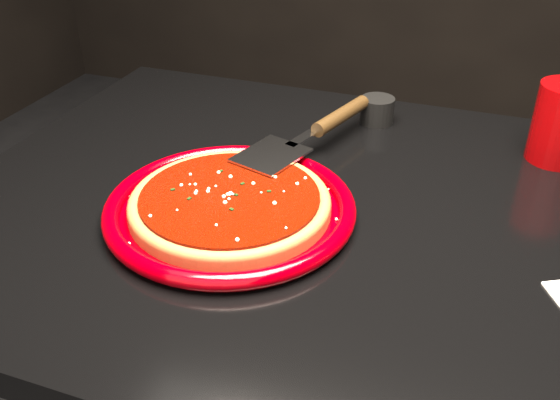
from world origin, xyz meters
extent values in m
cylinder|color=#720005|center=(-0.18, -0.07, 0.76)|extent=(0.43, 0.43, 0.03)
cylinder|color=brown|center=(-0.18, -0.07, 0.77)|extent=(0.34, 0.34, 0.01)
torus|color=brown|center=(-0.18, -0.07, 0.77)|extent=(0.34, 0.34, 0.02)
cylinder|color=#5F0A00|center=(-0.18, -0.07, 0.78)|extent=(0.30, 0.30, 0.01)
cylinder|color=black|center=(-0.06, 0.29, 0.77)|extent=(0.08, 0.08, 0.04)
camera|label=1|loc=(0.12, -0.71, 1.21)|focal=40.00mm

